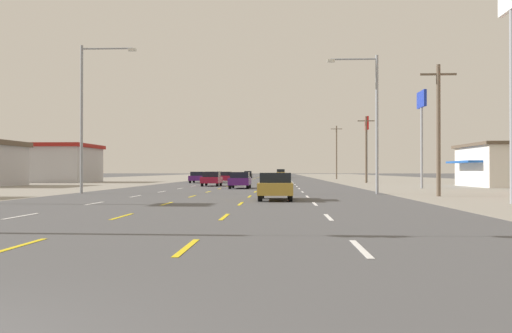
% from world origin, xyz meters
% --- Properties ---
extents(ground_plane, '(572.00, 572.00, 0.00)m').
position_xyz_m(ground_plane, '(0.00, 66.00, 0.00)').
color(ground_plane, '#4C4C4F').
extents(lot_apron_left, '(28.00, 440.00, 0.01)m').
position_xyz_m(lot_apron_left, '(-24.75, 66.00, 0.00)').
color(lot_apron_left, gray).
rests_on(lot_apron_left, ground).
extents(lot_apron_right, '(28.00, 440.00, 0.01)m').
position_xyz_m(lot_apron_right, '(24.75, 66.00, 0.00)').
color(lot_apron_right, gray).
rests_on(lot_apron_right, ground).
extents(lane_markings, '(10.64, 227.60, 0.01)m').
position_xyz_m(lane_markings, '(0.00, 104.50, 0.01)').
color(lane_markings, white).
rests_on(lane_markings, ground).
extents(signal_span_wire, '(26.50, 0.53, 9.15)m').
position_xyz_m(signal_span_wire, '(-0.26, 9.75, 5.27)').
color(signal_span_wire, brown).
rests_on(signal_span_wire, ground).
extents(sedan_inner_right_nearest, '(1.80, 4.50, 1.46)m').
position_xyz_m(sedan_inner_right_nearest, '(3.37, 25.57, 0.76)').
color(sedan_inner_right_nearest, '#B28C33').
rests_on(sedan_inner_right_nearest, ground).
extents(sedan_center_turn_near, '(1.80, 4.50, 1.46)m').
position_xyz_m(sedan_center_turn_near, '(0.00, 45.28, 0.76)').
color(sedan_center_turn_near, '#4C196B').
rests_on(sedan_center_turn_near, ground).
extents(sedan_inner_left_mid, '(1.80, 4.50, 1.46)m').
position_xyz_m(sedan_inner_left_mid, '(-3.48, 52.79, 0.76)').
color(sedan_inner_left_mid, maroon).
rests_on(sedan_inner_left_mid, ground).
extents(sedan_far_left_midfar, '(1.80, 4.50, 1.46)m').
position_xyz_m(sedan_far_left_midfar, '(-7.18, 67.76, 0.76)').
color(sedan_far_left_midfar, '#4C196B').
rests_on(sedan_far_left_midfar, ground).
extents(sedan_inner_left_far, '(1.80, 4.50, 1.46)m').
position_xyz_m(sedan_inner_left_far, '(-3.67, 68.20, 0.76)').
color(sedan_inner_left_far, maroon).
rests_on(sedan_inner_left_far, ground).
extents(sedan_far_left_farther, '(1.80, 4.50, 1.46)m').
position_xyz_m(sedan_far_left_farther, '(-6.84, 78.04, 0.76)').
color(sedan_far_left_farther, '#B28C33').
rests_on(sedan_far_left_farther, ground).
extents(sedan_far_left_farthest, '(1.80, 4.50, 1.46)m').
position_xyz_m(sedan_far_left_farthest, '(-7.20, 87.78, 0.76)').
color(sedan_far_left_farthest, silver).
rests_on(sedan_far_left_farthest, ground).
extents(hatchback_inner_left_distant_a, '(1.72, 3.90, 1.54)m').
position_xyz_m(hatchback_inner_left_distant_a, '(-3.71, 120.06, 0.78)').
color(hatchback_inner_left_distant_a, black).
rests_on(hatchback_inner_left_distant_a, ground).
extents(suv_inner_right_distant_b, '(1.98, 4.90, 1.98)m').
position_xyz_m(suv_inner_right_distant_b, '(3.60, 126.87, 1.03)').
color(suv_inner_right_distant_b, '#B28C33').
rests_on(suv_inner_right_distant_b, ground).
extents(storefront_left_row_2, '(12.30, 11.17, 5.25)m').
position_xyz_m(storefront_left_row_2, '(-28.39, 71.31, 2.65)').
color(storefront_left_row_2, '#B2B2B7').
rests_on(storefront_left_row_2, ground).
extents(pole_sign_right_row_0, '(0.24, 2.71, 11.04)m').
position_xyz_m(pole_sign_right_row_0, '(14.53, 22.44, 8.63)').
color(pole_sign_right_row_0, gray).
rests_on(pole_sign_right_row_0, ground).
extents(pole_sign_right_row_1, '(0.24, 2.59, 8.66)m').
position_xyz_m(pole_sign_right_row_1, '(16.16, 45.74, 6.73)').
color(pole_sign_right_row_1, gray).
rests_on(pole_sign_right_row_1, ground).
extents(pole_sign_right_row_2, '(0.24, 2.03, 9.05)m').
position_xyz_m(pole_sign_right_row_2, '(15.49, 72.95, 6.86)').
color(pole_sign_right_row_2, gray).
rests_on(pole_sign_right_row_2, ground).
extents(streetlight_left_row_0, '(3.91, 0.26, 10.28)m').
position_xyz_m(streetlight_left_row_0, '(-9.79, 33.66, 5.89)').
color(streetlight_left_row_0, gray).
rests_on(streetlight_left_row_0, ground).
extents(streetlight_right_row_0, '(3.45, 0.26, 9.39)m').
position_xyz_m(streetlight_right_row_0, '(9.83, 33.66, 5.38)').
color(streetlight_right_row_0, gray).
rests_on(streetlight_right_row_0, ground).
extents(utility_pole_right_row_0, '(2.20, 0.26, 8.08)m').
position_xyz_m(utility_pole_right_row_0, '(13.29, 30.24, 4.23)').
color(utility_pole_right_row_0, brown).
rests_on(utility_pole_right_row_0, ground).
extents(utility_pole_right_row_1, '(2.20, 0.26, 8.69)m').
position_xyz_m(utility_pole_right_row_1, '(14.74, 68.73, 4.54)').
color(utility_pole_right_row_1, brown).
rests_on(utility_pole_right_row_1, ground).
extents(utility_pole_right_row_2, '(2.20, 0.26, 10.26)m').
position_xyz_m(utility_pole_right_row_2, '(14.34, 103.31, 5.33)').
color(utility_pole_right_row_2, brown).
rests_on(utility_pole_right_row_2, ground).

